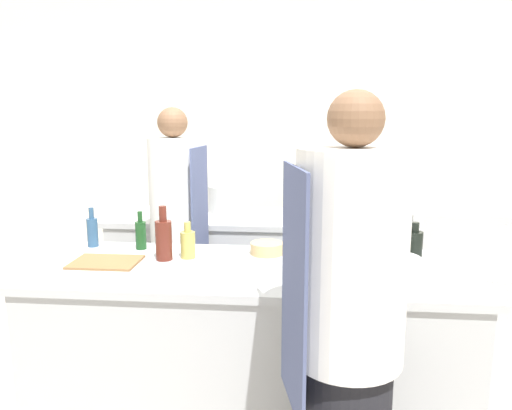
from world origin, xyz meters
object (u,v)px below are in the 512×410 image
object	(u,v)px
chef_at_stove	(177,238)
bottle_vinegar	(164,239)
bottle_cooking_oil	(92,231)
bottle_olive_oil	(414,243)
bottle_sauce	(141,234)
bottle_water	(359,264)
chef_at_prep_near	(347,341)
oven_range	(462,261)
stockpot	(227,199)
bowl_prep_small	(398,264)
bowl_mixing_large	(267,248)
bottle_wine	(188,244)

from	to	relation	value
chef_at_stove	bottle_vinegar	size ratio (longest dim) A/B	5.93
chef_at_stove	bottle_cooking_oil	distance (m)	0.58
bottle_olive_oil	bottle_vinegar	xyz separation A→B (m)	(-1.32, -0.20, 0.04)
bottle_olive_oil	bottle_vinegar	world-z (taller)	bottle_vinegar
bottle_cooking_oil	bottle_sauce	bearing A→B (deg)	-4.98
bottle_cooking_oil	bottle_sauce	size ratio (longest dim) A/B	1.05
bottle_water	chef_at_prep_near	bearing A→B (deg)	-100.85
oven_range	bottle_water	world-z (taller)	bottle_water
bottle_water	bottle_cooking_oil	bearing A→B (deg)	158.19
chef_at_prep_near	bottle_cooking_oil	bearing A→B (deg)	40.92
stockpot	bowl_prep_small	bearing A→B (deg)	-51.99
chef_at_stove	bottle_vinegar	distance (m)	0.66
bottle_water	bowl_prep_small	xyz separation A→B (m)	(0.22, 0.29, -0.08)
oven_range	chef_at_prep_near	size ratio (longest dim) A/B	0.57
oven_range	chef_at_prep_near	xyz separation A→B (m)	(-1.16, -2.42, 0.42)
chef_at_prep_near	bowl_mixing_large	bearing A→B (deg)	7.84
chef_at_prep_near	bottle_olive_oil	size ratio (longest dim) A/B	9.52
oven_range	stockpot	distance (m)	2.02
chef_at_prep_near	bottle_wine	bearing A→B (deg)	29.92
chef_at_prep_near	stockpot	xyz separation A→B (m)	(-0.75, 2.06, 0.14)
oven_range	bowl_mixing_large	bearing A→B (deg)	-135.75
chef_at_prep_near	bowl_prep_small	world-z (taller)	chef_at_prep_near
chef_at_prep_near	bottle_vinegar	xyz separation A→B (m)	(-0.89, 0.79, 0.15)
bottle_wine	bottle_cooking_oil	size ratio (longest dim) A/B	0.86
bottle_wine	bowl_prep_small	size ratio (longest dim) A/B	0.88
chef_at_prep_near	bottle_cooking_oil	xyz separation A→B (m)	(-1.37, 1.00, 0.13)
oven_range	bottle_cooking_oil	bearing A→B (deg)	-150.72
bottle_wine	chef_at_stove	bearing A→B (deg)	110.05
bottle_vinegar	bowl_prep_small	bearing A→B (deg)	-3.37
oven_range	bowl_mixing_large	size ratio (longest dim) A/B	5.52
chef_at_stove	bottle_wine	distance (m)	0.64
chef_at_prep_near	bottle_sauce	world-z (taller)	chef_at_prep_near
bottle_cooking_oil	bowl_prep_small	world-z (taller)	bottle_cooking_oil
chef_at_prep_near	bottle_wine	xyz separation A→B (m)	(-0.77, 0.83, 0.11)
bowl_mixing_large	bottle_cooking_oil	bearing A→B (deg)	176.58
bowl_mixing_large	bowl_prep_small	size ratio (longest dim) A/B	0.81
bottle_olive_oil	bottle_vinegar	size ratio (longest dim) A/B	0.64
oven_range	bowl_prep_small	distance (m)	1.97
chef_at_prep_near	bottle_olive_oil	xyz separation A→B (m)	(0.44, 0.98, 0.11)
bowl_mixing_large	bottle_water	bearing A→B (deg)	-49.94
oven_range	bottle_olive_oil	world-z (taller)	bottle_olive_oil
oven_range	bottle_wine	size ratio (longest dim) A/B	5.09
bottle_vinegar	bowl_prep_small	xyz separation A→B (m)	(1.19, -0.07, -0.08)
chef_at_prep_near	bottle_sauce	size ratio (longest dim) A/B	8.10
bottle_olive_oil	stockpot	bearing A→B (deg)	137.76
bowl_prep_small	stockpot	distance (m)	1.71
oven_range	bottle_water	distance (m)	2.34
bottle_cooking_oil	bowl_prep_small	bearing A→B (deg)	-9.72
chef_at_prep_near	bowl_mixing_large	size ratio (longest dim) A/B	9.73
bowl_mixing_large	stockpot	distance (m)	1.19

